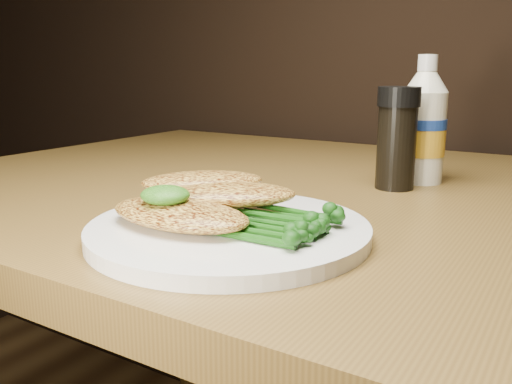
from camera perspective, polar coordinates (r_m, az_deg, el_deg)
The scene contains 8 objects.
plate at distance 0.49m, azimuth -2.88°, elevation -4.04°, with size 0.26×0.26×0.01m, color white.
chicken_front at distance 0.48m, azimuth -8.12°, elevation -2.31°, with size 0.14×0.08×0.02m, color gold.
chicken_mid at distance 0.52m, azimuth -3.57°, elevation -0.21°, with size 0.14×0.07×0.02m, color gold.
chicken_back at distance 0.54m, azimuth -5.68°, elevation 1.15°, with size 0.12×0.06×0.02m, color gold.
pesto_front at distance 0.48m, azimuth -9.59°, elevation -0.33°, with size 0.04×0.04×0.02m, color #103508.
broccolini_bundle at distance 0.47m, azimuth 1.82°, elevation -2.88°, with size 0.13×0.10×0.02m, color #174B10, non-canonical shape.
mayo_bottle at distance 0.75m, azimuth 17.34°, elevation 7.32°, with size 0.06×0.06×0.17m, color beige, non-canonical shape.
pepper_grinder at distance 0.70m, azimuth 14.68°, elevation 5.50°, with size 0.05×0.05×0.13m, color black, non-canonical shape.
Camera 1 is at (0.27, 0.42, 0.90)m, focal length 37.77 mm.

